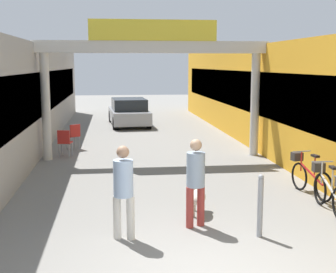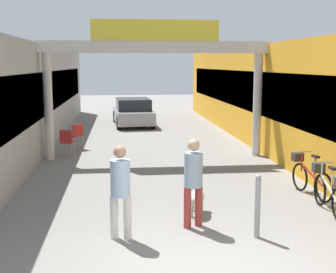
{
  "view_description": "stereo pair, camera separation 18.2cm",
  "coord_description": "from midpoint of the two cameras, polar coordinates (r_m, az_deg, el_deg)",
  "views": [
    {
      "loc": [
        -1.3,
        -5.91,
        2.99
      ],
      "look_at": [
        0.0,
        4.93,
        1.3
      ],
      "focal_mm": 50.0,
      "sensor_mm": 36.0,
      "label": 1
    },
    {
      "loc": [
        -1.12,
        -5.93,
        2.99
      ],
      "look_at": [
        0.0,
        4.93,
        1.3
      ],
      "focal_mm": 50.0,
      "sensor_mm": 36.0,
      "label": 2
    }
  ],
  "objects": [
    {
      "name": "arcade_sign_gateway",
      "position": [
        14.87,
        -2.2,
        9.22
      ],
      "size": [
        7.4,
        0.47,
        4.35
      ],
      "color": "beige",
      "rests_on": "ground_plane"
    },
    {
      "name": "bicycle_silver_second",
      "position": [
        10.19,
        18.36,
        -6.18
      ],
      "size": [
        0.46,
        1.69,
        0.98
      ],
      "color": "black",
      "rests_on": "ground_plane"
    },
    {
      "name": "storefront_left",
      "position": [
        17.4,
        -19.78,
        4.46
      ],
      "size": [
        3.0,
        26.0,
        3.65
      ],
      "color": "#9E9993",
      "rests_on": "ground_plane"
    },
    {
      "name": "parked_car_silver",
      "position": [
        23.12,
        -5.01,
        2.95
      ],
      "size": [
        2.01,
        4.11,
        1.33
      ],
      "color": "#99999E",
      "rests_on": "ground_plane"
    },
    {
      "name": "dog_on_leash",
      "position": [
        9.54,
        3.16,
        -7.25
      ],
      "size": [
        0.44,
        0.8,
        0.57
      ],
      "color": "beige",
      "rests_on": "ground_plane"
    },
    {
      "name": "cafe_chair_red_farther",
      "position": [
        16.9,
        -11.72,
        0.29
      ],
      "size": [
        0.56,
        0.56,
        0.89
      ],
      "color": "gray",
      "rests_on": "ground_plane"
    },
    {
      "name": "cafe_chair_red_nearer",
      "position": [
        15.52,
        -12.83,
        -0.5
      ],
      "size": [
        0.47,
        0.47,
        0.89
      ],
      "color": "gray",
      "rests_on": "ground_plane"
    },
    {
      "name": "pedestrian_companion",
      "position": [
        8.04,
        -6.12,
        -6.08
      ],
      "size": [
        0.42,
        0.42,
        1.64
      ],
      "color": "silver",
      "rests_on": "ground_plane"
    },
    {
      "name": "bollard_post_metal",
      "position": [
        8.34,
        10.56,
        -8.24
      ],
      "size": [
        0.1,
        0.1,
        1.12
      ],
      "color": "gray",
      "rests_on": "ground_plane"
    },
    {
      "name": "pedestrian_with_dog",
      "position": [
        8.61,
        2.78,
        -4.99
      ],
      "size": [
        0.44,
        0.44,
        1.65
      ],
      "color": "#99332D",
      "rests_on": "ground_plane"
    },
    {
      "name": "bicycle_red_third",
      "position": [
        11.28,
        16.32,
        -4.65
      ],
      "size": [
        0.46,
        1.68,
        0.98
      ],
      "color": "black",
      "rests_on": "ground_plane"
    },
    {
      "name": "storefront_right",
      "position": [
        18.09,
        13.61,
        4.88
      ],
      "size": [
        3.0,
        26.0,
        3.65
      ],
      "color": "gold",
      "rests_on": "ground_plane"
    }
  ]
}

